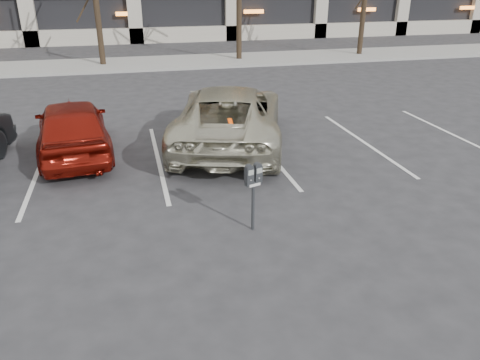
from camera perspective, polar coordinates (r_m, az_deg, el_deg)
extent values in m
plane|color=#28282B|center=(9.86, -0.71, -1.58)|extent=(140.00, 140.00, 0.00)
cube|color=gray|center=(25.11, -9.29, 13.93)|extent=(80.00, 4.00, 0.12)
cube|color=silver|center=(11.97, -23.39, 1.11)|extent=(0.10, 5.20, 0.00)
cube|color=silver|center=(11.78, -9.93, 2.43)|extent=(0.10, 5.20, 0.00)
cube|color=silver|center=(12.25, 3.23, 3.60)|extent=(0.10, 5.20, 0.00)
cube|color=silver|center=(13.30, 14.89, 4.47)|extent=(0.10, 5.20, 0.00)
cube|color=silver|center=(14.82, 24.53, 5.06)|extent=(0.10, 5.20, 0.00)
cylinder|color=black|center=(24.82, -16.79, 17.24)|extent=(0.28, 0.28, 3.62)
cylinder|color=black|center=(25.53, -0.12, 18.10)|extent=(0.28, 0.28, 3.40)
cylinder|color=black|center=(28.01, 14.67, 17.97)|extent=(0.28, 0.28, 3.48)
cylinder|color=black|center=(8.29, 1.59, -3.32)|extent=(0.06, 0.06, 0.90)
cube|color=black|center=(8.08, 1.63, -0.35)|extent=(0.32, 0.18, 0.06)
cube|color=silver|center=(8.05, 1.84, -0.62)|extent=(0.21, 0.07, 0.05)
cube|color=gray|center=(7.90, 1.37, 0.89)|extent=(0.10, 0.04, 0.09)
cube|color=gray|center=(7.99, 2.40, 1.13)|extent=(0.10, 0.04, 0.09)
imported|color=beige|center=(12.50, -1.30, 7.86)|extent=(4.19, 6.25, 1.59)
cube|color=#FF4905|center=(11.28, -1.97, 10.29)|extent=(0.10, 0.20, 0.01)
imported|color=maroon|center=(12.47, -19.73, 6.07)|extent=(2.15, 4.41, 1.45)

